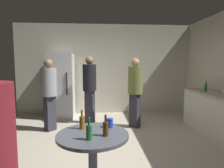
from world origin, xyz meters
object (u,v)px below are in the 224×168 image
person_in_black_shirt (90,84)px  beer_bottle_amber (82,122)px  foreground_table (93,143)px  plastic_cup_blue (110,123)px  beer_bottle_brown (106,128)px  beer_bottle_green (89,132)px  beer_bottle_on_counter (206,87)px  person_in_olive_shirt (135,87)px  refrigerator (61,86)px  person_in_gray_shirt (49,89)px

person_in_black_shirt → beer_bottle_amber: bearing=21.1°
foreground_table → plastic_cup_blue: plastic_cup_blue is taller
foreground_table → beer_bottle_brown: (0.14, -0.08, 0.19)m
beer_bottle_green → person_in_black_shirt: person_in_black_shirt is taller
beer_bottle_on_counter → beer_bottle_amber: beer_bottle_on_counter is taller
beer_bottle_brown → person_in_olive_shirt: size_ratio=0.14×
foreground_table → person_in_black_shirt: bearing=93.1°
beer_bottle_green → person_in_olive_shirt: size_ratio=0.14×
beer_bottle_amber → beer_bottle_brown: size_ratio=1.00×
refrigerator → beer_bottle_on_counter: size_ratio=7.83×
plastic_cup_blue → person_in_olive_shirt: (0.74, 2.15, 0.17)m
refrigerator → foreground_table: size_ratio=2.25×
refrigerator → person_in_olive_shirt: bearing=-28.0°
beer_bottle_amber → beer_bottle_on_counter: bearing=35.7°
beer_bottle_brown → person_in_black_shirt: (-0.29, 2.84, 0.18)m
refrigerator → plastic_cup_blue: size_ratio=16.36×
refrigerator → beer_bottle_on_counter: 3.70m
beer_bottle_amber → person_in_black_shirt: bearing=90.4°
refrigerator → beer_bottle_brown: size_ratio=7.83×
foreground_table → plastic_cup_blue: size_ratio=7.27×
beer_bottle_on_counter → person_in_black_shirt: person_in_black_shirt is taller
beer_bottle_amber → beer_bottle_green: 0.35m
beer_bottle_amber → person_in_black_shirt: size_ratio=0.14×
beer_bottle_on_counter → person_in_gray_shirt: (-3.52, 0.22, -0.04)m
beer_bottle_green → person_in_black_shirt: bearing=92.3°
refrigerator → plastic_cup_blue: (1.17, -3.17, -0.11)m
foreground_table → person_in_gray_shirt: 2.51m
beer_bottle_brown → person_in_black_shirt: size_ratio=0.14×
beer_bottle_brown → foreground_table: bearing=151.3°
beer_bottle_green → beer_bottle_amber: bearing=106.2°
beer_bottle_on_counter → beer_bottle_brown: bearing=-137.9°
beer_bottle_on_counter → beer_bottle_amber: 3.23m
beer_bottle_on_counter → person_in_gray_shirt: 3.53m
beer_bottle_on_counter → person_in_olive_shirt: (-1.55, 0.30, -0.03)m
refrigerator → foreground_table: bearing=-74.0°
beer_bottle_on_counter → plastic_cup_blue: 2.95m
beer_bottle_brown → person_in_olive_shirt: (0.80, 2.43, 0.14)m
beer_bottle_amber → foreground_table: bearing=-52.6°
beer_bottle_on_counter → person_in_black_shirt: size_ratio=0.14×
refrigerator → beer_bottle_green: bearing=-75.2°
refrigerator → beer_bottle_green: 3.66m
person_in_gray_shirt → person_in_olive_shirt: size_ratio=0.98×
beer_bottle_amber → person_in_olive_shirt: (1.07, 2.19, 0.14)m
beer_bottle_on_counter → plastic_cup_blue: (-2.29, -1.85, -0.19)m
beer_bottle_green → person_in_olive_shirt: bearing=69.0°
refrigerator → person_in_olive_shirt: 2.16m
beer_bottle_on_counter → beer_bottle_amber: size_ratio=1.00×
person_in_black_shirt → beer_bottle_green: bearing=22.9°
beer_bottle_brown → person_in_gray_shirt: bearing=116.5°
person_in_olive_shirt → refrigerator: bearing=-73.2°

